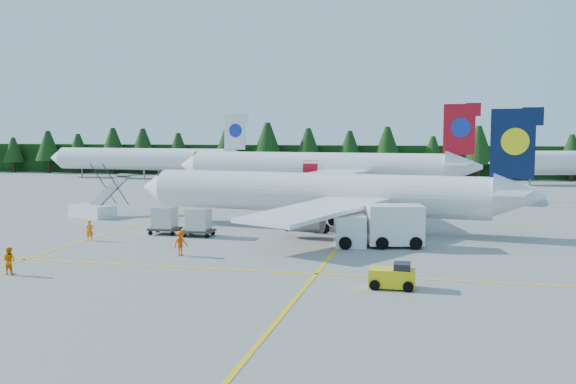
% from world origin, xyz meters
% --- Properties ---
extents(ground, '(320.00, 320.00, 0.00)m').
position_xyz_m(ground, '(0.00, 0.00, 0.00)').
color(ground, gray).
rests_on(ground, ground).
extents(taxi_stripe_a, '(0.25, 120.00, 0.01)m').
position_xyz_m(taxi_stripe_a, '(-14.00, 20.00, 0.01)').
color(taxi_stripe_a, yellow).
rests_on(taxi_stripe_a, ground).
extents(taxi_stripe_b, '(0.25, 120.00, 0.01)m').
position_xyz_m(taxi_stripe_b, '(6.00, 20.00, 0.01)').
color(taxi_stripe_b, yellow).
rests_on(taxi_stripe_b, ground).
extents(taxi_stripe_cross, '(80.00, 0.25, 0.01)m').
position_xyz_m(taxi_stripe_cross, '(0.00, -6.00, 0.01)').
color(taxi_stripe_cross, yellow).
rests_on(taxi_stripe_cross, ground).
extents(treeline_hedge, '(220.00, 4.00, 6.00)m').
position_xyz_m(treeline_hedge, '(0.00, 82.00, 3.00)').
color(treeline_hedge, black).
rests_on(treeline_hedge, ground).
extents(airliner_navy, '(35.71, 29.20, 10.41)m').
position_xyz_m(airliner_navy, '(2.00, 12.16, 3.13)').
color(airliner_navy, white).
rests_on(airliner_navy, ground).
extents(airliner_red, '(41.74, 34.19, 12.15)m').
position_xyz_m(airliner_red, '(-3.81, 43.33, 3.65)').
color(airliner_red, white).
rests_on(airliner_red, ground).
extents(airliner_far_left, '(40.55, 7.32, 11.79)m').
position_xyz_m(airliner_far_left, '(-40.94, 66.13, 3.70)').
color(airliner_far_left, white).
rests_on(airliner_far_left, ground).
extents(airstairs, '(5.48, 7.08, 4.17)m').
position_xyz_m(airstairs, '(-20.65, 15.20, 0.91)').
color(airstairs, white).
rests_on(airstairs, ground).
extents(service_truck, '(6.87, 3.73, 3.14)m').
position_xyz_m(service_truck, '(8.93, 4.24, 1.56)').
color(service_truck, white).
rests_on(service_truck, ground).
extents(baggage_tug, '(2.53, 1.38, 1.34)m').
position_xyz_m(baggage_tug, '(10.77, -8.53, 0.66)').
color(baggage_tug, yellow).
rests_on(baggage_tug, ground).
extents(uld_pair, '(5.76, 2.48, 1.93)m').
position_xyz_m(uld_pair, '(-7.58, 6.05, 1.30)').
color(uld_pair, '#363A2A').
rests_on(uld_pair, ground).
extents(crew_a, '(0.70, 0.63, 1.61)m').
position_xyz_m(crew_a, '(-13.63, 1.89, 0.80)').
color(crew_a, orange).
rests_on(crew_a, ground).
extents(crew_b, '(0.83, 0.66, 1.67)m').
position_xyz_m(crew_b, '(-12.06, -10.17, 0.84)').
color(crew_b, orange).
rests_on(crew_b, ground).
extents(crew_c, '(0.81, 0.89, 1.78)m').
position_xyz_m(crew_c, '(-4.21, -2.39, 0.89)').
color(crew_c, '#EF4605').
rests_on(crew_c, ground).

